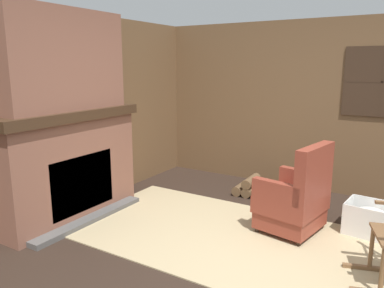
# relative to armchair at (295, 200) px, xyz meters

# --- Properties ---
(ground_plane) EXTENTS (14.00, 14.00, 0.00)m
(ground_plane) POSITION_rel_armchair_xyz_m (-0.05, -0.95, -0.36)
(ground_plane) COLOR #2D2119
(wood_panel_wall_left) EXTENTS (0.06, 5.61, 2.39)m
(wood_panel_wall_left) POSITION_rel_armchair_xyz_m (-2.58, -0.95, 0.83)
(wood_panel_wall_left) COLOR brown
(wood_panel_wall_left) RESTS_ON ground
(wood_panel_wall_back) EXTENTS (5.61, 0.09, 2.39)m
(wood_panel_wall_back) POSITION_rel_armchair_xyz_m (-0.03, 1.59, 0.84)
(wood_panel_wall_back) COLOR brown
(wood_panel_wall_back) RESTS_ON ground
(fireplace_hearth) EXTENTS (0.61, 1.83, 1.28)m
(fireplace_hearth) POSITION_rel_armchair_xyz_m (-2.34, -0.95, 0.27)
(fireplace_hearth) COLOR brown
(fireplace_hearth) RESTS_ON ground
(chimney_breast) EXTENTS (0.35, 1.52, 1.09)m
(chimney_breast) POSITION_rel_armchair_xyz_m (-2.35, -0.95, 1.46)
(chimney_breast) COLOR brown
(chimney_breast) RESTS_ON fireplace_hearth
(area_rug) EXTENTS (3.52, 1.84, 0.01)m
(area_rug) POSITION_rel_armchair_xyz_m (-0.48, -0.47, -0.36)
(area_rug) COLOR tan
(area_rug) RESTS_ON ground
(armchair) EXTENTS (0.70, 0.76, 0.98)m
(armchair) POSITION_rel_armchair_xyz_m (0.00, 0.00, 0.00)
(armchair) COLOR brown
(armchair) RESTS_ON ground
(firewood_stack) EXTENTS (0.43, 0.43, 0.25)m
(firewood_stack) POSITION_rel_armchair_xyz_m (-0.86, 0.89, -0.27)
(firewood_stack) COLOR brown
(firewood_stack) RESTS_ON ground
(laundry_basket) EXTENTS (0.53, 0.45, 0.35)m
(laundry_basket) POSITION_rel_armchair_xyz_m (0.71, 0.37, -0.19)
(laundry_basket) COLOR white
(laundry_basket) RESTS_ON ground
(oil_lamp_vase) EXTENTS (0.12, 0.12, 0.28)m
(oil_lamp_vase) POSITION_rel_armchair_xyz_m (-2.39, -1.18, 1.01)
(oil_lamp_vase) COLOR #B24C42
(oil_lamp_vase) RESTS_ON fireplace_hearth
(storage_case) EXTENTS (0.17, 0.21, 0.14)m
(storage_case) POSITION_rel_armchair_xyz_m (-2.39, -0.44, 0.98)
(storage_case) COLOR brown
(storage_case) RESTS_ON fireplace_hearth
(decorative_plate_on_mantel) EXTENTS (0.07, 0.27, 0.27)m
(decorative_plate_on_mantel) POSITION_rel_armchair_xyz_m (-2.41, -0.91, 1.04)
(decorative_plate_on_mantel) COLOR #336093
(decorative_plate_on_mantel) RESTS_ON fireplace_hearth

